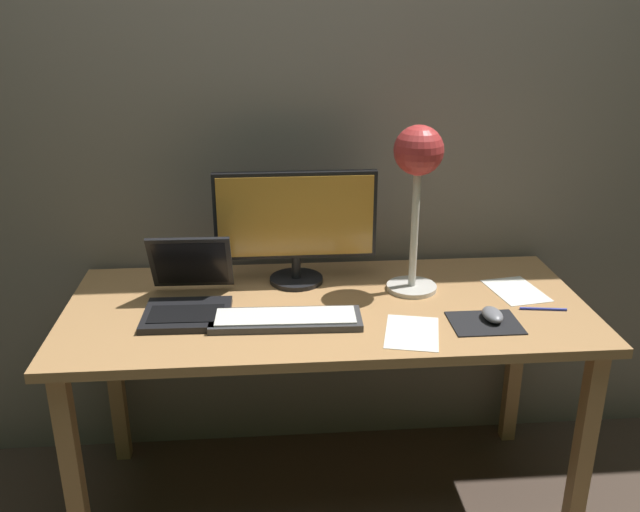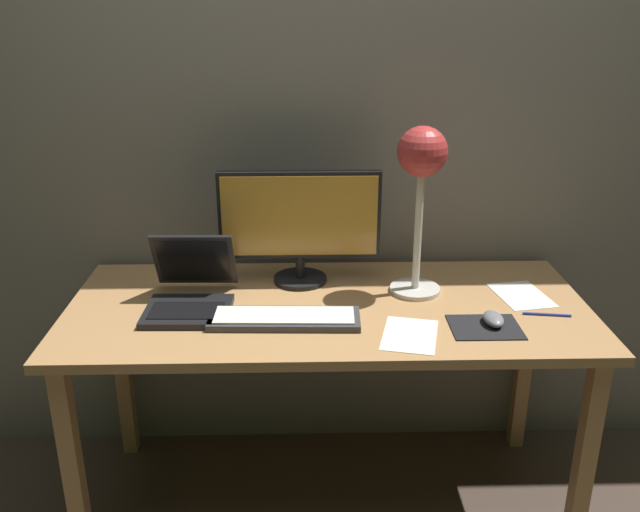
{
  "view_description": "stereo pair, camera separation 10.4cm",
  "coord_description": "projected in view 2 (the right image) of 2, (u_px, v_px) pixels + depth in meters",
  "views": [
    {
      "loc": [
        -0.18,
        -1.9,
        1.64
      ],
      "look_at": [
        -0.03,
        -0.05,
        0.92
      ],
      "focal_mm": 38.37,
      "sensor_mm": 36.0,
      "label": 1
    },
    {
      "loc": [
        -0.07,
        -1.91,
        1.64
      ],
      "look_at": [
        -0.03,
        -0.05,
        0.92
      ],
      "focal_mm": 38.37,
      "sensor_mm": 36.0,
      "label": 2
    }
  ],
  "objects": [
    {
      "name": "desk",
      "position": [
        328.0,
        328.0,
        2.13
      ],
      "size": [
        1.6,
        0.7,
        0.74
      ],
      "color": "tan",
      "rests_on": "ground"
    },
    {
      "name": "back_wall",
      "position": [
        324.0,
        101.0,
        2.28
      ],
      "size": [
        4.8,
        0.06,
        2.6
      ],
      "primitive_type": "cube",
      "color": "gray",
      "rests_on": "ground"
    },
    {
      "name": "monitor",
      "position": [
        300.0,
        221.0,
        2.2
      ],
      "size": [
        0.52,
        0.18,
        0.37
      ],
      "color": "black",
      "rests_on": "desk"
    },
    {
      "name": "paper_sheet_by_keyboard",
      "position": [
        521.0,
        295.0,
        2.17
      ],
      "size": [
        0.18,
        0.23,
        0.0
      ],
      "primitive_type": "cube",
      "rotation": [
        0.0,
        0.0,
        0.17
      ],
      "color": "white",
      "rests_on": "desk"
    },
    {
      "name": "keyboard_main",
      "position": [
        284.0,
        318.0,
        1.99
      ],
      "size": [
        0.44,
        0.15,
        0.03
      ],
      "color": "#38383A",
      "rests_on": "desk"
    },
    {
      "name": "mouse",
      "position": [
        493.0,
        319.0,
        1.97
      ],
      "size": [
        0.06,
        0.1,
        0.03
      ],
      "primitive_type": "ellipsoid",
      "color": "slate",
      "rests_on": "mousepad"
    },
    {
      "name": "paper_sheet_near_mouse",
      "position": [
        410.0,
        335.0,
        1.92
      ],
      "size": [
        0.19,
        0.24,
        0.0
      ],
      "primitive_type": "cube",
      "rotation": [
        0.0,
        0.0,
        -0.23
      ],
      "color": "white",
      "rests_on": "desk"
    },
    {
      "name": "pen",
      "position": [
        547.0,
        314.0,
        2.03
      ],
      "size": [
        0.14,
        0.03,
        0.01
      ],
      "primitive_type": "cylinder",
      "rotation": [
        0.0,
        1.57,
        -0.15
      ],
      "color": "#2633A5",
      "rests_on": "desk"
    },
    {
      "name": "mousepad",
      "position": [
        485.0,
        327.0,
        1.96
      ],
      "size": [
        0.2,
        0.16,
        0.0
      ],
      "primitive_type": "cube",
      "color": "black",
      "rests_on": "desk"
    },
    {
      "name": "desk_lamp",
      "position": [
        421.0,
        170.0,
        2.05
      ],
      "size": [
        0.16,
        0.16,
        0.53
      ],
      "color": "beige",
      "rests_on": "desk"
    },
    {
      "name": "ground_plane",
      "position": [
        327.0,
        498.0,
        2.37
      ],
      "size": [
        4.8,
        4.8,
        0.0
      ],
      "primitive_type": "plane",
      "color": "#47382D",
      "rests_on": "ground"
    },
    {
      "name": "laptop",
      "position": [
        191.0,
        286.0,
        2.09
      ],
      "size": [
        0.26,
        0.32,
        0.21
      ],
      "color": "black",
      "rests_on": "desk"
    }
  ]
}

